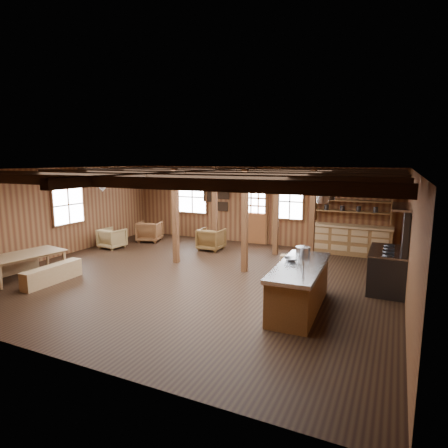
% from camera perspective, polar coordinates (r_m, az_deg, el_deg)
% --- Properties ---
extents(room, '(10.04, 9.04, 2.84)m').
position_cam_1_polar(room, '(9.64, -4.56, -0.05)').
color(room, black).
rests_on(room, ground).
extents(ceiling_joists, '(9.80, 8.82, 0.18)m').
position_cam_1_polar(ceiling_joists, '(9.66, -4.14, 7.61)').
color(ceiling_joists, black).
rests_on(ceiling_joists, ceiling).
extents(timber_posts, '(3.95, 2.35, 2.80)m').
position_cam_1_polar(timber_posts, '(11.27, 2.97, 1.38)').
color(timber_posts, '#482A14').
rests_on(timber_posts, floor).
extents(back_door, '(1.02, 0.08, 2.15)m').
position_cam_1_polar(back_door, '(13.72, 4.66, 0.66)').
color(back_door, brown).
rests_on(back_door, floor).
extents(window_back_left, '(1.32, 0.06, 1.32)m').
position_cam_1_polar(window_back_left, '(14.74, -4.83, 4.11)').
color(window_back_left, white).
rests_on(window_back_left, wall_back).
extents(window_back_right, '(1.02, 0.06, 1.32)m').
position_cam_1_polar(window_back_right, '(13.24, 10.01, 3.36)').
color(window_back_right, white).
rests_on(window_back_right, wall_back).
extents(window_left, '(0.14, 1.24, 1.32)m').
position_cam_1_polar(window_left, '(13.12, -22.67, 2.70)').
color(window_left, white).
rests_on(window_left, wall_back).
extents(notice_boards, '(1.08, 0.03, 0.90)m').
position_cam_1_polar(notice_boards, '(14.21, -0.97, 4.09)').
color(notice_boards, silver).
rests_on(notice_boards, wall_back).
extents(back_counter, '(2.55, 0.60, 2.45)m').
position_cam_1_polar(back_counter, '(12.76, 18.71, -1.78)').
color(back_counter, brown).
rests_on(back_counter, floor).
extents(pendant_lamps, '(1.86, 2.36, 0.66)m').
position_cam_1_polar(pendant_lamps, '(11.60, -11.91, 5.66)').
color(pendant_lamps, '#313133').
rests_on(pendant_lamps, ceiling).
extents(pot_rack, '(0.38, 3.00, 0.39)m').
position_cam_1_polar(pot_rack, '(8.74, 16.15, 4.51)').
color(pot_rack, '#313133').
rests_on(pot_rack, ceiling).
extents(kitchen_island, '(0.96, 2.53, 1.20)m').
position_cam_1_polar(kitchen_island, '(7.89, 11.40, -9.36)').
color(kitchen_island, brown).
rests_on(kitchen_island, floor).
extents(step_stool, '(0.45, 0.35, 0.37)m').
position_cam_1_polar(step_stool, '(10.80, 9.59, -5.69)').
color(step_stool, '#997345').
rests_on(step_stool, floor).
extents(commercial_range, '(0.83, 1.63, 2.01)m').
position_cam_1_polar(commercial_range, '(9.63, 23.99, -5.48)').
color(commercial_range, '#313133').
rests_on(commercial_range, floor).
extents(dining_table, '(1.32, 1.98, 0.64)m').
position_cam_1_polar(dining_table, '(11.01, -27.85, -5.68)').
color(dining_table, '#956C43').
rests_on(dining_table, floor).
extents(bench_wall, '(0.31, 1.67, 0.46)m').
position_cam_1_polar(bench_wall, '(11.63, -30.07, -5.56)').
color(bench_wall, '#997345').
rests_on(bench_wall, floor).
extents(bench_aisle, '(0.30, 1.62, 0.45)m').
position_cam_1_polar(bench_aisle, '(10.33, -24.67, -6.96)').
color(bench_aisle, '#997345').
rests_on(bench_aisle, floor).
extents(armchair_a, '(1.02, 1.03, 0.76)m').
position_cam_1_polar(armchair_a, '(14.34, -11.28, -1.13)').
color(armchair_a, brown).
rests_on(armchair_a, floor).
extents(armchair_b, '(0.80, 0.82, 0.74)m').
position_cam_1_polar(armchair_b, '(12.75, -1.98, -2.33)').
color(armchair_b, brown).
rests_on(armchair_b, floor).
extents(armchair_c, '(0.81, 0.83, 0.70)m').
position_cam_1_polar(armchair_c, '(13.57, -16.67, -2.10)').
color(armchair_c, olive).
rests_on(armchair_c, floor).
extents(counter_pot, '(0.32, 0.32, 0.19)m').
position_cam_1_polar(counter_pot, '(8.51, 11.96, -4.06)').
color(counter_pot, silver).
rests_on(counter_pot, kitchen_island).
extents(bowl, '(0.38, 0.38, 0.07)m').
position_cam_1_polar(bowl, '(8.01, 10.15, -5.32)').
color(bowl, silver).
rests_on(bowl, kitchen_island).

